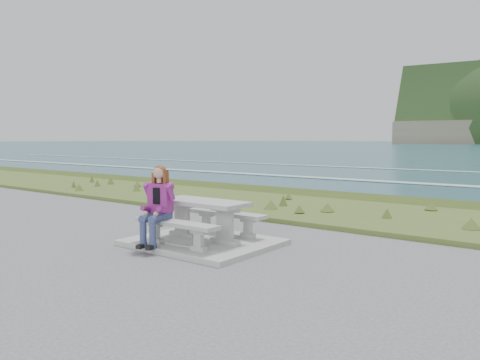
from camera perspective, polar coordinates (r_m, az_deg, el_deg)
The scene contains 8 objects.
concrete_slab at distance 8.92m, azimuth -4.54°, elevation -7.58°, with size 2.60×2.10×0.10m, color gray.
picnic_table at distance 8.81m, azimuth -4.57°, elevation -3.56°, with size 1.80×0.75×0.75m.
bench_landward at distance 8.35m, azimuth -7.80°, elevation -5.69°, with size 1.80×0.35×0.45m.
bench_seaward at distance 9.37m, azimuth -1.67°, elevation -4.47°, with size 1.80×0.35×0.45m.
grass_verge at distance 13.01m, azimuth 10.45°, elevation -3.89°, with size 160.00×4.50×0.22m, color #3D5A21.
shore_drop at distance 15.62m, azimuth 15.33°, elevation -2.50°, with size 160.00×0.80×2.20m, color #67604D.
ocean at distance 32.29m, azimuth 26.96°, elevation -2.18°, with size 1600.00×1600.00×0.09m.
seated_woman at distance 8.50m, azimuth -10.23°, elevation -4.33°, with size 0.56×0.78×1.42m.
Camera 1 is at (5.86, -6.45, 1.99)m, focal length 35.00 mm.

